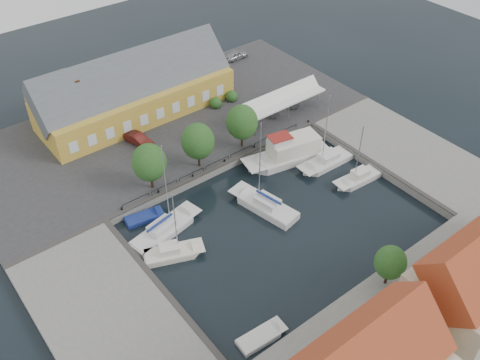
% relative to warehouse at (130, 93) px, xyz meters
% --- Properties ---
extents(ground, '(140.00, 140.00, 0.00)m').
position_rel_warehouse_xyz_m(ground, '(2.60, -28.36, -4.43)').
color(ground, black).
rests_on(ground, ground).
extents(north_quay, '(56.00, 26.00, 1.00)m').
position_rel_warehouse_xyz_m(north_quay, '(2.60, -5.36, -3.93)').
color(north_quay, '#2D2D30').
rests_on(north_quay, ground).
extents(west_quay, '(12.00, 24.00, 1.00)m').
position_rel_warehouse_xyz_m(west_quay, '(-19.40, -30.36, -3.93)').
color(west_quay, slate).
rests_on(west_quay, ground).
extents(east_quay, '(12.00, 24.00, 1.00)m').
position_rel_warehouse_xyz_m(east_quay, '(24.60, -30.36, -3.93)').
color(east_quay, slate).
rests_on(east_quay, ground).
extents(south_bank, '(56.00, 14.00, 1.00)m').
position_rel_warehouse_xyz_m(south_bank, '(2.60, -49.36, -3.93)').
color(south_bank, slate).
rests_on(south_bank, ground).
extents(quay_edge_fittings, '(56.00, 24.72, 0.40)m').
position_rel_warehouse_xyz_m(quay_edge_fittings, '(2.62, -23.61, -3.37)').
color(quay_edge_fittings, '#383533').
rests_on(quay_edge_fittings, north_quay).
extents(warehouse, '(28.56, 14.00, 9.55)m').
position_rel_warehouse_xyz_m(warehouse, '(0.00, 0.00, 0.00)').
color(warehouse, gold).
rests_on(warehouse, north_quay).
extents(tent_canopy, '(14.00, 4.00, 2.83)m').
position_rel_warehouse_xyz_m(tent_canopy, '(16.60, -13.86, -0.74)').
color(tent_canopy, white).
rests_on(tent_canopy, north_quay).
extents(quay_trees, '(18.20, 4.20, 6.30)m').
position_rel_warehouse_xyz_m(quay_trees, '(0.60, -16.36, 0.45)').
color(quay_trees, black).
rests_on(quay_trees, north_quay).
extents(car_silver, '(4.37, 1.88, 1.47)m').
position_rel_warehouse_xyz_m(car_silver, '(22.39, 4.20, -2.69)').
color(car_silver, '#9B9CA2').
rests_on(car_silver, north_quay).
extents(car_red, '(2.68, 4.79, 1.50)m').
position_rel_warehouse_xyz_m(car_red, '(-3.17, -7.38, -2.68)').
color(car_red, '#501612').
rests_on(car_red, north_quay).
extents(center_sailboat, '(4.44, 9.44, 12.56)m').
position_rel_warehouse_xyz_m(center_sailboat, '(2.73, -27.01, -4.06)').
color(center_sailboat, silver).
rests_on(center_sailboat, ground).
extents(trawler, '(12.56, 5.97, 5.00)m').
position_rel_warehouse_xyz_m(trawler, '(11.60, -21.53, -3.41)').
color(trawler, silver).
rests_on(trawler, ground).
extents(east_boat_a, '(8.14, 2.89, 11.41)m').
position_rel_warehouse_xyz_m(east_boat_a, '(14.75, -25.34, -4.17)').
color(east_boat_a, silver).
rests_on(east_boat_a, ground).
extents(east_boat_b, '(6.79, 2.63, 9.33)m').
position_rel_warehouse_xyz_m(east_boat_b, '(15.45, -30.34, -4.17)').
color(east_boat_b, silver).
rests_on(east_boat_b, ground).
extents(west_boat_a, '(9.69, 4.51, 12.35)m').
position_rel_warehouse_xyz_m(west_boat_a, '(-8.87, -23.03, -4.16)').
color(west_boat_a, silver).
rests_on(west_boat_a, ground).
extents(west_boat_b, '(6.99, 4.57, 9.40)m').
position_rel_warehouse_xyz_m(west_boat_b, '(-10.09, -26.62, -4.17)').
color(west_boat_b, silver).
rests_on(west_boat_b, ground).
extents(launch_sw, '(5.11, 2.20, 0.98)m').
position_rel_warehouse_xyz_m(launch_sw, '(-9.12, -40.63, -4.34)').
color(launch_sw, silver).
rests_on(launch_sw, ground).
extents(launch_nw, '(4.84, 2.59, 0.88)m').
position_rel_warehouse_xyz_m(launch_nw, '(-9.67, -19.65, -4.34)').
color(launch_nw, navy).
rests_on(launch_nw, ground).
extents(townhouses, '(36.30, 8.50, 12.00)m').
position_rel_warehouse_xyz_m(townhouses, '(4.52, -51.60, 1.40)').
color(townhouses, beige).
rests_on(townhouses, south_bank).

